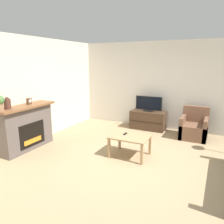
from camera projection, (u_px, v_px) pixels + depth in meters
ground_plane at (137, 163)px, 4.61m from camera, size 24.00×24.00×0.00m
wall_back at (169, 86)px, 6.70m from camera, size 12.00×0.06×2.70m
wall_left at (31, 91)px, 5.56m from camera, size 0.06×12.00×2.70m
fireplace at (26, 127)px, 5.24m from camera, size 0.51×1.49×1.08m
mantel_vase_left at (7, 104)px, 4.70m from camera, size 0.14×0.14×0.27m
mantel_clock at (29, 101)px, 5.23m from camera, size 0.08×0.11×0.15m
tv_stand at (148, 120)px, 6.87m from camera, size 1.07×0.52×0.58m
tv at (149, 104)px, 6.76m from camera, size 0.83×0.18×0.46m
armchair at (194, 128)px, 6.06m from camera, size 0.70×0.76×0.85m
coffee_table at (130, 139)px, 4.85m from camera, size 0.84×0.65×0.48m
remote at (125, 134)px, 4.95m from camera, size 0.04×0.15×0.02m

